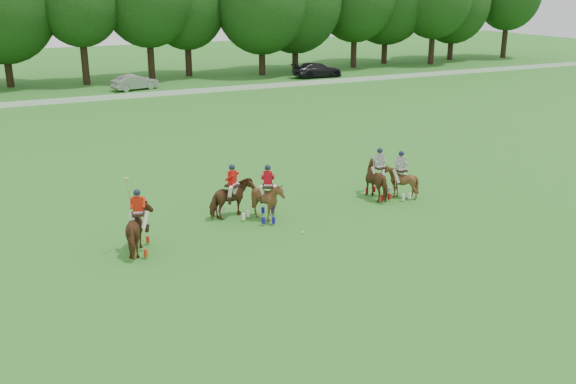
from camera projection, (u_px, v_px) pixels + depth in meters
name	position (u px, v px, depth m)	size (l,w,h in m)	color
ground	(312.00, 266.00, 22.85)	(180.00, 180.00, 0.00)	#276F1F
boundary_rail	(106.00, 98.00, 55.31)	(120.00, 0.10, 0.44)	white
car_mid	(135.00, 82.00, 60.48)	(1.52, 4.36, 1.44)	#97969B
car_right	(317.00, 70.00, 68.53)	(2.22, 5.45, 1.58)	black
polo_red_a	(140.00, 229.00, 23.79)	(1.54, 2.29, 3.00)	#462412
polo_red_b	(233.00, 199.00, 27.30)	(2.20, 2.17, 2.38)	#462412
polo_red_c	(268.00, 200.00, 27.04)	(1.92, 2.01, 2.44)	#462412
polo_stripe_a	(379.00, 180.00, 29.85)	(1.26, 2.04, 2.41)	#462412
polo_stripe_b	(400.00, 181.00, 29.95)	(1.28, 1.43, 2.25)	#462412
polo_ball	(303.00, 232.00, 25.83)	(0.09, 0.09, 0.09)	white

